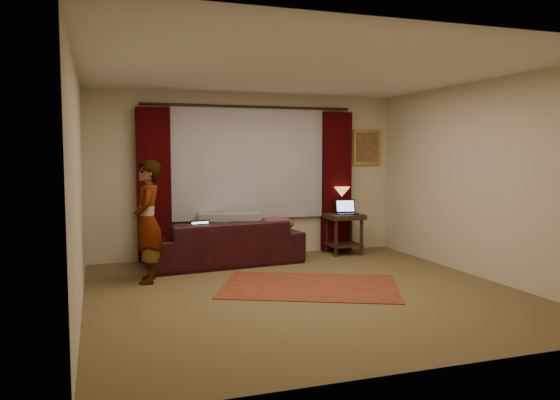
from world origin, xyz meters
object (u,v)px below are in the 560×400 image
object	(u,v)px
sofa	(225,234)
person	(148,222)
tiffany_lamp	(342,200)
laptop_table	(347,207)
laptop_sofa	(204,229)
end_table	(344,234)

from	to	relation	value
sofa	person	bearing A→B (deg)	27.45
tiffany_lamp	laptop_table	bearing A→B (deg)	-94.79
laptop_sofa	end_table	distance (m)	2.44
sofa	tiffany_lamp	bearing A→B (deg)	-175.65
sofa	person	world-z (taller)	person
tiffany_lamp	person	xyz separation A→B (m)	(-3.27, -1.18, -0.10)
sofa	laptop_table	distance (m)	2.10
sofa	laptop_table	size ratio (longest dim) A/B	6.41
end_table	person	distance (m)	3.41
tiffany_lamp	laptop_sofa	bearing A→B (deg)	-166.53
end_table	laptop_table	distance (m)	0.45
person	sofa	bearing A→B (deg)	131.26
laptop_table	sofa	bearing A→B (deg)	-165.93
sofa	person	distance (m)	1.46
laptop_sofa	laptop_table	distance (m)	2.45
sofa	laptop_sofa	world-z (taller)	sofa
end_table	laptop_table	xyz separation A→B (m)	(0.02, -0.07, 0.45)
sofa	laptop_table	bearing A→B (deg)	177.81
sofa	person	xyz separation A→B (m)	(-1.18, -0.79, 0.32)
laptop_table	person	xyz separation A→B (m)	(-3.25, -0.94, 0.00)
end_table	tiffany_lamp	size ratio (longest dim) A/B	1.52
tiffany_lamp	laptop_table	size ratio (longest dim) A/B	1.22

